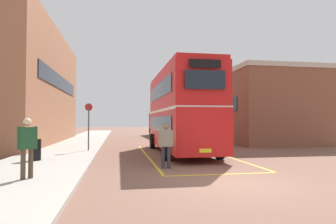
# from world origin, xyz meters

# --- Properties ---
(ground_plane) EXTENTS (135.60, 135.60, 0.00)m
(ground_plane) POSITION_xyz_m (0.00, 14.40, 0.00)
(ground_plane) COLOR brown
(sidewalk_left) EXTENTS (4.00, 57.60, 0.14)m
(sidewalk_left) POSITION_xyz_m (-6.50, 16.80, 0.07)
(sidewalk_left) COLOR #A39E93
(sidewalk_left) RESTS_ON ground
(brick_building_left) EXTENTS (7.00, 18.30, 9.16)m
(brick_building_left) POSITION_xyz_m (-11.57, 16.71, 4.58)
(brick_building_left) COLOR #9E6647
(brick_building_left) RESTS_ON ground
(depot_building_right) EXTENTS (7.19, 15.94, 6.09)m
(depot_building_right) POSITION_xyz_m (9.03, 18.19, 3.05)
(depot_building_right) COLOR brown
(depot_building_right) RESTS_ON ground
(double_decker_bus) EXTENTS (2.87, 9.78, 4.75)m
(double_decker_bus) POSITION_xyz_m (0.22, 8.09, 2.51)
(double_decker_bus) COLOR black
(double_decker_bus) RESTS_ON ground
(single_deck_bus) EXTENTS (2.87, 9.67, 3.02)m
(single_deck_bus) POSITION_xyz_m (2.11, 26.18, 1.64)
(single_deck_bus) COLOR black
(single_deck_bus) RESTS_ON ground
(pedestrian_boarding) EXTENTS (0.57, 0.36, 1.76)m
(pedestrian_boarding) POSITION_xyz_m (-1.52, 2.86, 1.03)
(pedestrian_boarding) COLOR #2D2D38
(pedestrian_boarding) RESTS_ON ground
(pedestrian_waiting_far) EXTENTS (0.53, 0.51, 1.81)m
(pedestrian_waiting_far) POSITION_xyz_m (-6.07, 0.86, 1.21)
(pedestrian_waiting_far) COLOR #473828
(pedestrian_waiting_far) RESTS_ON sidewalk_left
(litter_bin) EXTENTS (0.47, 0.47, 0.97)m
(litter_bin) POSITION_xyz_m (-6.93, 5.10, 0.63)
(litter_bin) COLOR black
(litter_bin) RESTS_ON sidewalk_left
(bus_stop_sign) EXTENTS (0.44, 0.08, 2.76)m
(bus_stop_sign) POSITION_xyz_m (-5.08, 9.17, 1.80)
(bus_stop_sign) COLOR #4C4C51
(bus_stop_sign) RESTS_ON sidewalk_left
(bay_marking_yellow) EXTENTS (4.23, 11.77, 0.01)m
(bay_marking_yellow) POSITION_xyz_m (0.21, 6.22, 0.00)
(bay_marking_yellow) COLOR gold
(bay_marking_yellow) RESTS_ON ground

